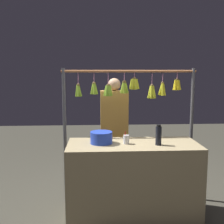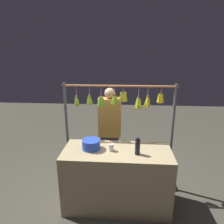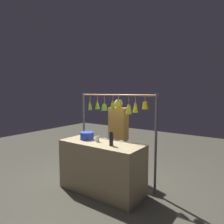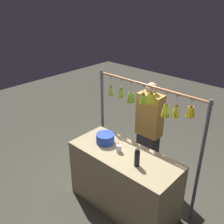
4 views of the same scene
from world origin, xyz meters
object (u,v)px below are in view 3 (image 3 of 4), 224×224
(drink_cup, at_px, (97,139))
(vendor_person, at_px, (118,138))
(blue_bucket, at_px, (87,136))
(water_bottle, at_px, (111,139))

(drink_cup, xyz_separation_m, vendor_person, (0.09, -0.83, -0.14))
(drink_cup, distance_m, vendor_person, 0.85)
(drink_cup, relative_size, vendor_person, 0.09)
(blue_bucket, relative_size, drink_cup, 1.74)
(water_bottle, relative_size, blue_bucket, 0.92)
(water_bottle, bearing_deg, blue_bucket, -9.86)
(blue_bucket, height_order, vendor_person, vendor_person)
(water_bottle, bearing_deg, vendor_person, -63.39)
(water_bottle, relative_size, drink_cup, 1.60)
(blue_bucket, xyz_separation_m, vendor_person, (-0.20, -0.79, -0.16))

